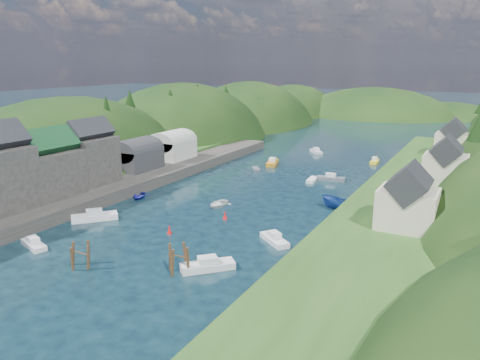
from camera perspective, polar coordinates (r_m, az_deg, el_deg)
The scene contains 15 objects.
ground at distance 96.56m, azimuth 6.19°, elevation 0.55°, with size 600.00×600.00×0.00m, color black.
hillside_left at distance 141.08m, azimuth -7.08°, elevation 1.57°, with size 44.00×245.56×52.00m.
far_hills at distance 216.37m, azimuth 18.99°, elevation 4.60°, with size 103.00×68.00×44.00m.
hill_trees at distance 107.69m, azimuth 9.28°, elevation 7.85°, with size 90.48×147.20×12.04m.
quay_left at distance 84.91m, azimuth -17.08°, elevation -1.24°, with size 12.00×110.00×2.00m, color #2D2B28.
terrace_left_grass at distance 89.85m, azimuth -20.25°, elevation -0.49°, with size 12.00×110.00×2.50m, color #234719.
quayside_buildings at distance 76.50m, azimuth -25.67°, elevation 0.99°, with size 8.00×35.84×12.90m.
boat_sheds at distance 99.04m, azimuth -10.32°, elevation 3.87°, with size 7.00×21.00×7.50m.
terrace_right at distance 80.66m, azimuth 20.10°, elevation -2.15°, with size 16.00×120.00×2.40m, color #234719.
right_bank_cottages at distance 87.34m, azimuth 23.13°, elevation 1.93°, with size 9.00×59.24×8.41m.
piling_cluster_near at distance 57.04m, azimuth -18.87°, elevation -8.92°, with size 2.86×2.71×3.35m.
piling_cluster_far at distance 53.05m, azimuth -7.44°, elevation -9.78°, with size 2.89×2.73×3.75m.
channel_buoy_near at distance 64.69m, azimuth -8.61°, elevation -6.09°, with size 0.70×0.70×1.10m.
channel_buoy_far at distance 69.72m, azimuth -1.85°, elevation -4.41°, with size 0.70×0.70×1.10m.
moored_boats at distance 79.45m, azimuth 1.97°, elevation -1.97°, with size 37.74×80.46×2.33m.
Camera 1 is at (34.96, -37.05, 22.88)m, focal length 35.00 mm.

